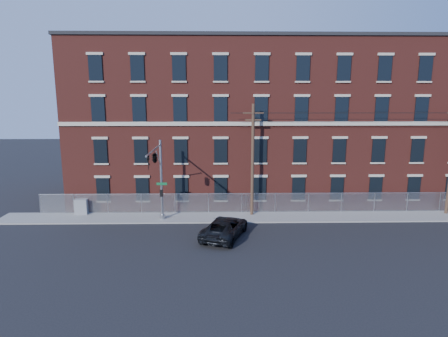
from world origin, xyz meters
name	(u,v)px	position (x,y,z in m)	size (l,w,h in m)	color
ground	(233,238)	(0.00, 0.00, 0.00)	(140.00, 140.00, 0.00)	black
sidewalk	(363,216)	(12.00, 5.00, 0.06)	(65.00, 3.00, 0.12)	gray
mill_building	(337,120)	(12.00, 13.93, 8.15)	(55.30, 14.32, 16.30)	maroon
chain_link_fence	(358,202)	(12.00, 6.30, 1.06)	(59.06, 0.06, 1.85)	#A5A8AD
traffic_signal_mast	(156,165)	(-6.00, 2.18, 5.39)	(0.90, 6.75, 7.00)	#9EA0A5
utility_pole_near	(253,158)	(2.00, 5.60, 5.34)	(1.80, 0.28, 10.00)	#4A3225
pickup_truck	(225,228)	(-0.60, 0.32, 0.77)	(2.55, 5.54, 1.54)	black
utility_cabinet	(81,207)	(-13.63, 6.00, 0.81)	(1.11, 0.55, 1.39)	gray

